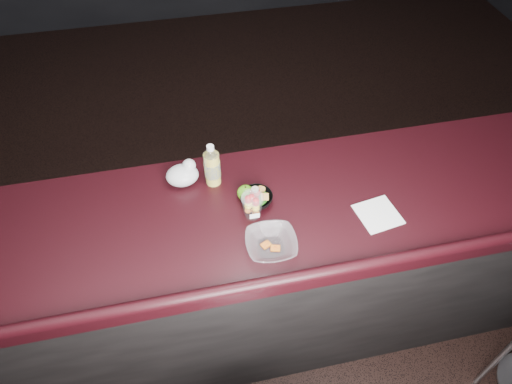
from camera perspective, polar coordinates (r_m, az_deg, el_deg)
ground at (r=2.61m, az=0.68°, el=-22.02°), size 8.00×8.00×0.00m
room_shell at (r=1.08m, az=1.55°, el=13.13°), size 8.00×8.00×8.00m
counter at (r=2.27m, az=-0.87°, el=-10.59°), size 4.06×0.71×1.02m
lemonade_bottle at (r=1.91m, az=-5.49°, el=3.07°), size 0.07×0.07×0.21m
fruit_cup at (r=1.79m, az=-0.46°, el=-1.51°), size 0.09×0.09×0.13m
green_apple at (r=1.88m, az=-1.31°, el=-0.11°), size 0.07×0.07×0.07m
plastic_bag at (r=1.96m, az=-9.08°, el=2.24°), size 0.14×0.11×0.10m
snack_bowl at (r=1.87m, az=0.02°, el=-0.78°), size 0.14×0.14×0.07m
takeout_bowl at (r=1.73m, az=1.91°, el=-6.50°), size 0.20×0.20×0.05m
paper_napkin at (r=1.91m, az=15.01°, el=-2.71°), size 0.18×0.18×0.00m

